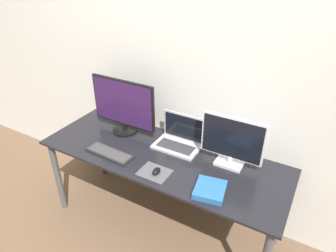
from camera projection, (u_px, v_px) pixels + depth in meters
name	position (u px, v px, depth m)	size (l,w,h in m)	color
ground_plane	(141.00, 252.00, 2.27)	(12.00, 12.00, 0.00)	brown
wall_back	(188.00, 66.00, 2.17)	(7.00, 0.05, 2.50)	silver
desk	(162.00, 165.00, 2.21)	(1.82, 0.65, 0.70)	black
monitor_left	(123.00, 106.00, 2.33)	(0.56, 0.20, 0.44)	black
monitor_right	(232.00, 141.00, 1.97)	(0.43, 0.13, 0.36)	silver
laptop	(180.00, 138.00, 2.25)	(0.34, 0.23, 0.23)	#ADADB2
keyboard	(109.00, 153.00, 2.16)	(0.37, 0.14, 0.02)	black
mousepad	(155.00, 172.00, 1.98)	(0.21, 0.16, 0.00)	#47474C
mouse	(156.00, 171.00, 1.96)	(0.05, 0.07, 0.04)	black
book	(210.00, 190.00, 1.82)	(0.21, 0.22, 0.04)	#235B9E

